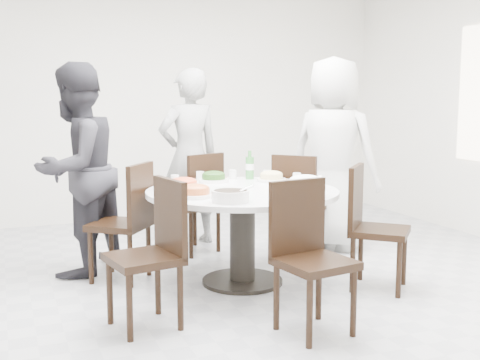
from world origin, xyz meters
name	(u,v)px	position (x,y,z in m)	size (l,w,h in m)	color
floor	(241,291)	(0.00, 0.00, 0.00)	(6.00, 6.00, 0.01)	#B3B3B8
wall_back	(147,102)	(0.00, 3.00, 1.40)	(6.00, 0.01, 2.80)	white
dining_table	(242,237)	(0.09, 0.19, 0.38)	(1.50, 1.50, 0.75)	white
chair_ne	(300,205)	(0.91, 0.79, 0.47)	(0.42, 0.42, 0.95)	black
chair_n	(193,203)	(0.01, 1.26, 0.47)	(0.42, 0.42, 0.95)	black
chair_nw	(119,222)	(-0.79, 0.63, 0.47)	(0.42, 0.42, 0.95)	black
chair_sw	(144,255)	(-0.84, -0.44, 0.47)	(0.42, 0.42, 0.95)	black
chair_s	(315,259)	(0.12, -0.92, 0.47)	(0.42, 0.42, 0.95)	black
chair_se	(380,228)	(1.01, -0.33, 0.47)	(0.42, 0.42, 0.95)	black
diner_right	(333,154)	(1.32, 0.90, 0.92)	(0.90, 0.59, 1.84)	silver
diner_middle	(189,157)	(0.08, 1.59, 0.87)	(0.64, 0.42, 1.74)	black
diner_left	(76,170)	(-1.08, 0.94, 0.87)	(0.85, 0.66, 1.75)	#222227
dish_greens	(214,178)	(0.02, 0.67, 0.78)	(0.25, 0.25, 0.07)	white
dish_pale	(271,178)	(0.48, 0.51, 0.78)	(0.25, 0.25, 0.07)	white
dish_orange	(183,185)	(-0.34, 0.36, 0.79)	(0.28, 0.28, 0.08)	white
dish_redbrown	(308,185)	(0.58, 0.02, 0.78)	(0.28, 0.28, 0.07)	white
dish_tofu	(195,192)	(-0.36, -0.01, 0.79)	(0.28, 0.28, 0.07)	white
rice_bowl	(305,189)	(0.39, -0.28, 0.81)	(0.28, 0.28, 0.12)	silver
soup_bowl	(230,196)	(-0.19, -0.28, 0.79)	(0.26, 0.26, 0.08)	white
beverage_bottle	(250,165)	(0.37, 0.73, 0.88)	(0.07, 0.07, 0.25)	#327E35
tea_cups	(216,175)	(0.08, 0.78, 0.79)	(0.07, 0.07, 0.08)	white
chopsticks	(217,178)	(0.11, 0.84, 0.76)	(0.24, 0.04, 0.01)	tan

